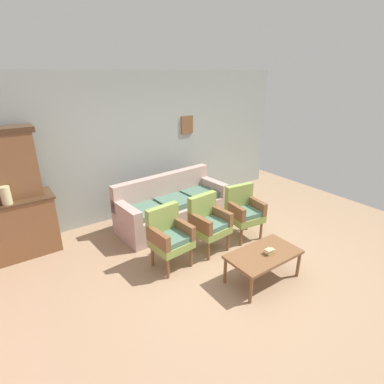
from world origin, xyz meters
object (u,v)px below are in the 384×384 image
(vase_on_cabinet, at_px, (6,196))
(floral_couch, at_px, (172,207))
(coffee_table, at_px, (263,256))
(armchair_near_couch_end, at_px, (169,235))
(book_stack_on_table, at_px, (269,251))
(armchair_by_doorway, at_px, (208,221))
(armchair_row_middle, at_px, (244,210))
(side_cabinet, at_px, (17,227))

(vase_on_cabinet, distance_m, floral_couch, 2.64)
(floral_couch, height_order, coffee_table, floral_couch)
(armchair_near_couch_end, bearing_deg, book_stack_on_table, -49.32)
(vase_on_cabinet, bearing_deg, armchair_by_doorway, -28.80)
(vase_on_cabinet, xyz_separation_m, armchair_row_middle, (3.27, -1.40, -0.56))
(coffee_table, bearing_deg, armchair_row_middle, 59.19)
(armchair_near_couch_end, distance_m, armchair_row_middle, 1.47)
(armchair_by_doorway, bearing_deg, armchair_near_couch_end, -178.78)
(vase_on_cabinet, distance_m, coffee_table, 3.67)
(coffee_table, bearing_deg, armchair_near_couch_end, 130.19)
(floral_couch, bearing_deg, book_stack_on_table, -84.80)
(floral_couch, distance_m, armchair_near_couch_end, 1.32)
(armchair_by_doorway, xyz_separation_m, coffee_table, (0.14, -1.03, -0.12))
(side_cabinet, height_order, armchair_row_middle, side_cabinet)
(side_cabinet, xyz_separation_m, coffee_table, (2.62, -2.60, -0.09))
(side_cabinet, xyz_separation_m, armchair_near_couch_end, (1.76, -1.58, 0.03))
(floral_couch, xyz_separation_m, coffee_table, (0.14, -2.12, 0.05))
(armchair_near_couch_end, relative_size, coffee_table, 0.90)
(armchair_by_doorway, distance_m, book_stack_on_table, 1.10)
(floral_couch, distance_m, coffee_table, 2.12)
(floral_couch, relative_size, armchair_by_doorway, 2.37)
(vase_on_cabinet, xyz_separation_m, book_stack_on_table, (2.72, -2.47, -0.61))
(floral_couch, height_order, armchair_near_couch_end, same)
(armchair_row_middle, bearing_deg, side_cabinet, 154.00)
(side_cabinet, bearing_deg, armchair_near_couch_end, -41.84)
(vase_on_cabinet, relative_size, coffee_table, 0.26)
(armchair_near_couch_end, distance_m, coffee_table, 1.34)
(armchair_row_middle, height_order, book_stack_on_table, armchair_row_middle)
(vase_on_cabinet, distance_m, armchair_near_couch_end, 2.35)
(side_cabinet, xyz_separation_m, floral_couch, (2.48, -0.48, -0.14))
(book_stack_on_table, bearing_deg, coffee_table, 140.33)
(coffee_table, relative_size, book_stack_on_table, 6.37)
(vase_on_cabinet, height_order, armchair_near_couch_end, vase_on_cabinet)
(coffee_table, height_order, book_stack_on_table, book_stack_on_table)
(vase_on_cabinet, bearing_deg, book_stack_on_table, -42.26)
(armchair_by_doorway, bearing_deg, book_stack_on_table, -80.07)
(floral_couch, xyz_separation_m, armchair_near_couch_end, (-0.72, -1.10, 0.17))
(armchair_row_middle, bearing_deg, coffee_table, -120.81)
(side_cabinet, distance_m, armchair_by_doorway, 2.94)
(armchair_by_doorway, height_order, book_stack_on_table, armchair_by_doorway)
(armchair_near_couch_end, relative_size, armchair_row_middle, 1.00)
(side_cabinet, xyz_separation_m, book_stack_on_table, (2.67, -2.64, -0.02))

